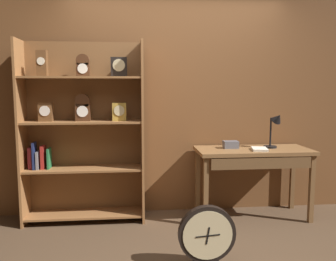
{
  "coord_description": "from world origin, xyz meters",
  "views": [
    {
      "loc": [
        -0.5,
        -2.78,
        1.47
      ],
      "look_at": [
        -0.13,
        0.84,
        1.03
      ],
      "focal_mm": 37.62,
      "sensor_mm": 36.0,
      "label": 1
    }
  ],
  "objects_px": {
    "desk_lamp": "(275,126)",
    "bookshelf": "(83,131)",
    "toolbox_small": "(231,145)",
    "round_clock_large": "(207,236)",
    "workbench": "(254,158)",
    "open_repair_manual": "(260,149)"
  },
  "relations": [
    {
      "from": "desk_lamp",
      "to": "bookshelf",
      "type": "bearing_deg",
      "value": 177.55
    },
    {
      "from": "desk_lamp",
      "to": "toolbox_small",
      "type": "height_order",
      "value": "desk_lamp"
    },
    {
      "from": "bookshelf",
      "to": "round_clock_large",
      "type": "xyz_separation_m",
      "value": [
        1.14,
        -1.17,
        -0.74
      ]
    },
    {
      "from": "workbench",
      "to": "toolbox_small",
      "type": "distance_m",
      "value": 0.3
    },
    {
      "from": "bookshelf",
      "to": "open_repair_manual",
      "type": "relative_size",
      "value": 8.97
    },
    {
      "from": "toolbox_small",
      "to": "round_clock_large",
      "type": "bearing_deg",
      "value": -114.18
    },
    {
      "from": "workbench",
      "to": "toolbox_small",
      "type": "xyz_separation_m",
      "value": [
        -0.24,
        0.09,
        0.14
      ]
    },
    {
      "from": "round_clock_large",
      "to": "toolbox_small",
      "type": "bearing_deg",
      "value": 65.82
    },
    {
      "from": "workbench",
      "to": "round_clock_large",
      "type": "distance_m",
      "value": 1.35
    },
    {
      "from": "workbench",
      "to": "open_repair_manual",
      "type": "bearing_deg",
      "value": -64.89
    },
    {
      "from": "round_clock_large",
      "to": "bookshelf",
      "type": "bearing_deg",
      "value": 134.24
    },
    {
      "from": "workbench",
      "to": "open_repair_manual",
      "type": "distance_m",
      "value": 0.14
    },
    {
      "from": "bookshelf",
      "to": "round_clock_large",
      "type": "bearing_deg",
      "value": -45.76
    },
    {
      "from": "workbench",
      "to": "round_clock_large",
      "type": "relative_size",
      "value": 2.46
    },
    {
      "from": "toolbox_small",
      "to": "bookshelf",
      "type": "bearing_deg",
      "value": 178.41
    },
    {
      "from": "toolbox_small",
      "to": "open_repair_manual",
      "type": "distance_m",
      "value": 0.32
    },
    {
      "from": "workbench",
      "to": "open_repair_manual",
      "type": "height_order",
      "value": "open_repair_manual"
    },
    {
      "from": "toolbox_small",
      "to": "round_clock_large",
      "type": "distance_m",
      "value": 1.36
    },
    {
      "from": "desk_lamp",
      "to": "toolbox_small",
      "type": "distance_m",
      "value": 0.54
    },
    {
      "from": "desk_lamp",
      "to": "round_clock_large",
      "type": "relative_size",
      "value": 0.81
    },
    {
      "from": "bookshelf",
      "to": "desk_lamp",
      "type": "xyz_separation_m",
      "value": [
        2.15,
        -0.09,
        0.04
      ]
    },
    {
      "from": "workbench",
      "to": "toolbox_small",
      "type": "relative_size",
      "value": 7.69
    }
  ]
}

